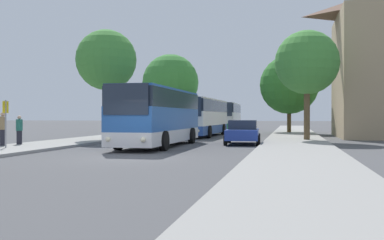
% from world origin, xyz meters
% --- Properties ---
extents(ground_plane, '(300.00, 300.00, 0.00)m').
position_xyz_m(ground_plane, '(0.00, 0.00, 0.00)').
color(ground_plane, '#4C4C4F').
rests_on(ground_plane, ground).
extents(sidewalk_right, '(4.00, 120.00, 0.15)m').
position_xyz_m(sidewalk_right, '(7.00, 0.00, 0.07)').
color(sidewalk_right, gray).
rests_on(sidewalk_right, ground_plane).
extents(bus_front, '(2.77, 10.61, 3.26)m').
position_xyz_m(bus_front, '(-0.68, 7.04, 1.74)').
color(bus_front, silver).
rests_on(bus_front, ground_plane).
extents(bus_middle, '(2.79, 12.05, 3.19)m').
position_xyz_m(bus_middle, '(-0.73, 20.59, 1.71)').
color(bus_middle, '#2D519E').
rests_on(bus_middle, ground_plane).
extents(bus_rear, '(3.07, 10.45, 3.21)m').
position_xyz_m(bus_rear, '(-0.59, 34.05, 1.72)').
color(bus_rear, '#238942').
rests_on(bus_rear, ground_plane).
extents(parked_car_right_near, '(2.29, 4.61, 1.48)m').
position_xyz_m(parked_car_right_near, '(3.80, 10.15, 0.77)').
color(parked_car_right_near, '#233D9E').
rests_on(parked_car_right_near, ground_plane).
extents(bus_stop_sign, '(0.08, 0.45, 2.38)m').
position_xyz_m(bus_stop_sign, '(-7.23, 2.28, 1.63)').
color(bus_stop_sign, gray).
rests_on(bus_stop_sign, sidewalk_left).
extents(pedestrian_waiting_near, '(0.36, 0.36, 1.61)m').
position_xyz_m(pedestrian_waiting_near, '(-8.21, 4.92, 0.96)').
color(pedestrian_waiting_near, '#23232D').
rests_on(pedestrian_waiting_near, sidewalk_left).
extents(pedestrian_waiting_far, '(0.36, 0.36, 1.80)m').
position_xyz_m(pedestrian_waiting_far, '(-8.39, 3.68, 1.06)').
color(pedestrian_waiting_far, '#23232D').
rests_on(pedestrian_waiting_far, sidewalk_left).
extents(tree_left_near, '(6.18, 6.18, 8.39)m').
position_xyz_m(tree_left_near, '(-6.23, 30.08, 5.44)').
color(tree_left_near, brown).
rests_on(tree_left_near, sidewalk_left).
extents(tree_left_far, '(4.25, 4.25, 7.66)m').
position_xyz_m(tree_left_far, '(-5.97, 11.90, 5.66)').
color(tree_left_far, '#513D23').
rests_on(tree_left_far, sidewalk_left).
extents(tree_right_near, '(4.32, 4.32, 7.38)m').
position_xyz_m(tree_right_near, '(7.76, 13.68, 5.35)').
color(tree_right_near, brown).
rests_on(tree_right_near, sidewalk_right).
extents(tree_right_mid, '(5.80, 5.80, 7.61)m').
position_xyz_m(tree_right_mid, '(6.54, 27.98, 4.85)').
color(tree_right_mid, '#513D23').
rests_on(tree_right_mid, sidewalk_right).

